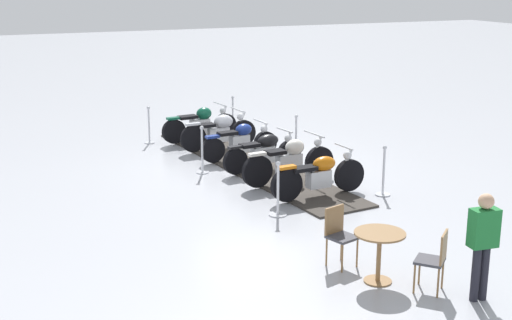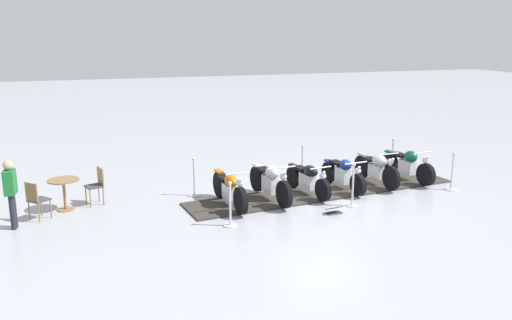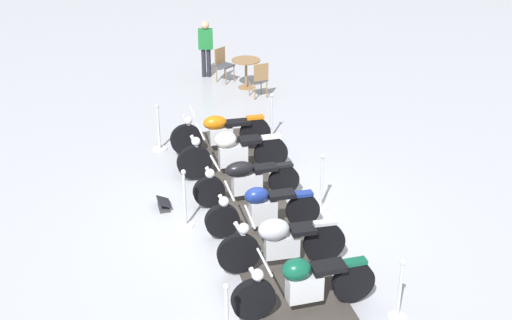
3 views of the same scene
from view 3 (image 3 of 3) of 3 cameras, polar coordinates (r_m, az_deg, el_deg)
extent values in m
plane|color=#A8AAB2|center=(13.21, -0.10, -4.52)|extent=(80.00, 80.00, 0.00)
cube|color=#38332D|center=(13.20, -0.10, -4.44)|extent=(8.04, 2.24, 0.04)
cylinder|color=black|center=(15.41, -5.59, 1.63)|extent=(0.18, 0.69, 0.68)
cylinder|color=black|center=(15.66, -0.07, 2.17)|extent=(0.18, 0.69, 0.68)
cube|color=silver|center=(15.51, -2.81, 1.99)|extent=(0.27, 0.52, 0.36)
ellipsoid|color=#D16B0F|center=(15.36, -3.29, 3.00)|extent=(0.34, 0.54, 0.30)
cube|color=black|center=(15.47, -1.49, 3.01)|extent=(0.31, 0.57, 0.08)
cube|color=#D16B0F|center=(15.51, -0.07, 3.42)|extent=(0.18, 0.39, 0.06)
cylinder|color=silver|center=(15.31, -5.33, 2.65)|extent=(0.09, 0.31, 0.58)
cylinder|color=silver|center=(15.18, -5.09, 3.89)|extent=(0.63, 0.08, 0.04)
sphere|color=silver|center=(15.24, -5.43, 3.16)|extent=(0.18, 0.18, 0.18)
cylinder|color=black|center=(14.36, -4.93, -0.19)|extent=(0.19, 0.71, 0.70)
cylinder|color=black|center=(14.67, 1.19, 0.51)|extent=(0.19, 0.71, 0.70)
cube|color=silver|center=(14.47, -1.84, 0.37)|extent=(0.27, 0.60, 0.43)
ellipsoid|color=silver|center=(14.29, -2.43, 1.61)|extent=(0.39, 0.48, 0.34)
cube|color=black|center=(14.41, -0.50, 1.64)|extent=(0.35, 0.45, 0.08)
cube|color=silver|center=(14.51, 1.21, 1.87)|extent=(0.18, 0.40, 0.06)
cylinder|color=silver|center=(14.24, -4.69, 0.92)|extent=(0.10, 0.29, 0.60)
cylinder|color=silver|center=(14.11, -4.44, 2.27)|extent=(0.78, 0.12, 0.04)
sphere|color=silver|center=(14.17, -4.81, 1.49)|extent=(0.18, 0.18, 0.18)
cylinder|color=black|center=(13.36, -3.77, -2.51)|extent=(0.20, 0.61, 0.60)
cylinder|color=black|center=(13.73, 2.23, -1.64)|extent=(0.20, 0.61, 0.60)
cube|color=silver|center=(13.50, -0.73, -1.86)|extent=(0.29, 0.59, 0.38)
ellipsoid|color=black|center=(13.32, -1.31, -0.73)|extent=(0.37, 0.59, 0.30)
cube|color=black|center=(13.46, 0.72, -0.62)|extent=(0.33, 0.49, 0.08)
cube|color=black|center=(13.58, 2.26, -0.41)|extent=(0.19, 0.35, 0.06)
cylinder|color=silver|center=(13.25, -3.53, -1.50)|extent=(0.11, 0.26, 0.52)
cylinder|color=silver|center=(13.12, -3.29, -0.24)|extent=(0.64, 0.13, 0.04)
sphere|color=silver|center=(13.19, -3.69, -1.08)|extent=(0.18, 0.18, 0.18)
cylinder|color=black|center=(12.41, -2.70, -4.86)|extent=(0.19, 0.62, 0.61)
cylinder|color=black|center=(12.74, 3.74, -4.02)|extent=(0.19, 0.62, 0.61)
cube|color=silver|center=(12.51, 0.57, -4.13)|extent=(0.29, 0.49, 0.43)
ellipsoid|color=navy|center=(12.32, 0.04, -2.83)|extent=(0.33, 0.45, 0.29)
cube|color=black|center=(12.45, 2.03, -2.76)|extent=(0.30, 0.49, 0.08)
cube|color=navy|center=(12.57, 3.79, -2.71)|extent=(0.19, 0.35, 0.06)
cylinder|color=silver|center=(12.29, -2.42, -3.79)|extent=(0.09, 0.27, 0.52)
cylinder|color=silver|center=(12.15, -2.13, -2.45)|extent=(0.70, 0.10, 0.04)
sphere|color=silver|center=(12.23, -2.58, -3.33)|extent=(0.18, 0.18, 0.18)
cylinder|color=black|center=(11.46, -1.40, -7.45)|extent=(0.15, 0.70, 0.70)
cylinder|color=black|center=(11.77, 5.46, -6.58)|extent=(0.15, 0.70, 0.70)
cube|color=silver|center=(11.58, 2.08, -6.90)|extent=(0.22, 0.57, 0.37)
ellipsoid|color=#B7BAC1|center=(11.37, 1.42, -5.56)|extent=(0.39, 0.53, 0.36)
cube|color=black|center=(11.51, 3.74, -5.51)|extent=(0.35, 0.42, 0.08)
cube|color=#B7BAC1|center=(11.57, 5.53, -5.01)|extent=(0.15, 0.39, 0.06)
cylinder|color=silver|center=(11.31, -0.95, -6.14)|extent=(0.09, 0.34, 0.59)
cylinder|color=silver|center=(11.15, -0.49, -4.54)|extent=(0.70, 0.08, 0.04)
sphere|color=silver|center=(11.23, -0.99, -5.48)|extent=(0.18, 0.18, 0.18)
cylinder|color=black|center=(10.51, -0.20, -11.05)|extent=(0.22, 0.67, 0.65)
cylinder|color=black|center=(10.96, 7.76, -9.60)|extent=(0.22, 0.67, 0.65)
cube|color=silver|center=(10.68, 3.88, -10.10)|extent=(0.31, 0.55, 0.40)
ellipsoid|color=#0F5138|center=(10.44, 3.25, -8.70)|extent=(0.39, 0.47, 0.33)
cube|color=black|center=(10.62, 5.79, -8.47)|extent=(0.36, 0.54, 0.08)
cube|color=#0F5138|center=(10.75, 7.87, -8.05)|extent=(0.21, 0.38, 0.06)
cylinder|color=silver|center=(10.36, 0.24, -9.75)|extent=(0.11, 0.31, 0.56)
cylinder|color=silver|center=(10.19, 0.68, -8.13)|extent=(0.70, 0.12, 0.04)
sphere|color=silver|center=(10.28, 0.14, -9.14)|extent=(0.18, 0.18, 0.18)
cylinder|color=silver|center=(13.54, 5.16, -3.76)|extent=(0.30, 0.30, 0.03)
cylinder|color=silver|center=(13.29, 5.24, -1.81)|extent=(0.05, 0.05, 1.01)
sphere|color=silver|center=(13.05, 5.34, 0.29)|extent=(0.09, 0.09, 0.09)
cylinder|color=silver|center=(15.94, -7.67, 0.91)|extent=(0.32, 0.32, 0.03)
cylinder|color=silver|center=(15.74, -7.77, 2.53)|extent=(0.05, 0.05, 0.96)
sphere|color=silver|center=(15.54, -7.88, 4.28)|extent=(0.09, 0.09, 0.09)
cylinder|color=silver|center=(10.97, 11.17, -12.17)|extent=(0.28, 0.28, 0.03)
cylinder|color=silver|center=(10.69, 11.39, -10.18)|extent=(0.05, 0.05, 0.92)
sphere|color=silver|center=(10.41, 11.63, -7.99)|extent=(0.09, 0.09, 0.09)
cylinder|color=silver|center=(12.98, -5.60, -5.19)|extent=(0.30, 0.30, 0.03)
cylinder|color=silver|center=(12.72, -5.70, -3.16)|extent=(0.05, 0.05, 1.03)
sphere|color=silver|center=(12.46, -5.81, -0.96)|extent=(0.09, 0.09, 0.09)
cylinder|color=silver|center=(16.40, 1.22, 1.88)|extent=(0.35, 0.35, 0.03)
cylinder|color=silver|center=(16.20, 1.24, 3.48)|extent=(0.05, 0.05, 0.96)
sphere|color=silver|center=(16.01, 1.26, 5.19)|extent=(0.09, 0.09, 0.09)
cylinder|color=silver|center=(9.96, -2.34, -12.47)|extent=(0.05, 0.05, 0.98)
sphere|color=silver|center=(9.64, -2.40, -10.03)|extent=(0.09, 0.09, 0.09)
cube|color=#333338|center=(13.59, -7.34, -3.76)|extent=(0.42, 0.24, 0.02)
cube|color=black|center=(13.52, -7.37, -3.30)|extent=(0.39, 0.27, 0.12)
cylinder|color=olive|center=(19.42, -0.79, 5.81)|extent=(0.42, 0.42, 0.02)
cylinder|color=olive|center=(19.29, -0.80, 6.87)|extent=(0.07, 0.07, 0.74)
cylinder|color=olive|center=(19.17, -0.80, 7.95)|extent=(0.77, 0.77, 0.03)
cylinder|color=olive|center=(19.83, -1.77, 6.89)|extent=(0.03, 0.03, 0.45)
cylinder|color=olive|center=(19.59, -2.42, 6.63)|extent=(0.03, 0.03, 0.45)
cylinder|color=olive|center=(20.04, -2.51, 7.08)|extent=(0.03, 0.03, 0.45)
cylinder|color=olive|center=(19.80, -3.16, 6.83)|extent=(0.03, 0.03, 0.45)
cube|color=#3F3F47|center=(19.73, -2.48, 7.54)|extent=(0.56, 0.56, 0.04)
cube|color=olive|center=(19.78, -2.90, 8.30)|extent=(0.29, 0.32, 0.44)
cylinder|color=olive|center=(18.78, -0.53, 5.82)|extent=(0.03, 0.03, 0.47)
cylinder|color=olive|center=(18.92, 0.41, 5.97)|extent=(0.03, 0.03, 0.47)
cylinder|color=olive|center=(18.49, -0.09, 5.49)|extent=(0.03, 0.03, 0.47)
cylinder|color=olive|center=(18.63, 0.86, 5.64)|extent=(0.03, 0.03, 0.47)
cube|color=#3F3F47|center=(18.62, 0.16, 6.46)|extent=(0.50, 0.50, 0.04)
cube|color=olive|center=(18.38, 0.41, 7.00)|extent=(0.14, 0.39, 0.45)
cylinder|color=#23232D|center=(20.21, -3.79, 7.75)|extent=(0.12, 0.12, 0.81)
cylinder|color=#23232D|center=(20.21, -4.19, 7.74)|extent=(0.12, 0.12, 0.81)
cube|color=#1E7233|center=(20.01, -4.05, 9.60)|extent=(0.26, 0.42, 0.55)
sphere|color=tan|center=(19.90, -4.08, 10.67)|extent=(0.22, 0.22, 0.22)
camera|label=1|loc=(27.64, 8.89, 21.16)|focal=49.61mm
camera|label=2|loc=(20.86, -41.46, 13.21)|focal=36.94mm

